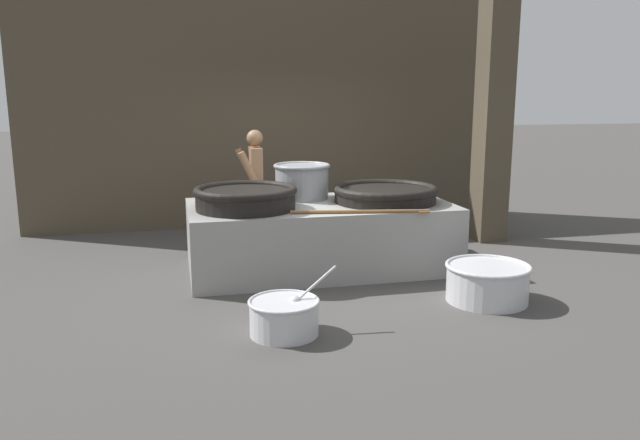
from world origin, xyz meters
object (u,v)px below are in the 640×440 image
(prep_bowl_vegetables, at_px, (284,315))
(prep_bowl_meat, at_px, (487,281))
(giant_wok_near, at_px, (246,197))
(giant_wok_far, at_px, (385,193))
(stock_pot, at_px, (302,180))
(cook, at_px, (255,184))

(prep_bowl_vegetables, distance_m, prep_bowl_meat, 2.22)
(giant_wok_near, height_order, giant_wok_far, giant_wok_near)
(giant_wok_far, xyz_separation_m, stock_pot, (-0.92, 0.50, 0.12))
(giant_wok_far, bearing_deg, cook, 135.64)
(cook, bearing_deg, prep_bowl_meat, 125.90)
(stock_pot, relative_size, prep_bowl_meat, 0.82)
(giant_wok_far, xyz_separation_m, prep_bowl_meat, (0.59, -1.52, -0.69))
(stock_pot, xyz_separation_m, cook, (-0.48, 0.87, -0.15))
(giant_wok_far, distance_m, prep_bowl_meat, 1.77)
(giant_wok_near, height_order, stock_pot, stock_pot)
(prep_bowl_vegetables, height_order, prep_bowl_meat, prep_bowl_vegetables)
(giant_wok_near, distance_m, giant_wok_far, 1.70)
(cook, bearing_deg, stock_pot, 120.13)
(prep_bowl_meat, bearing_deg, cook, 124.51)
(giant_wok_near, bearing_deg, prep_bowl_vegetables, -86.68)
(prep_bowl_meat, bearing_deg, stock_pot, 126.77)
(prep_bowl_vegetables, bearing_deg, giant_wok_far, 50.42)
(giant_wok_near, xyz_separation_m, cook, (0.30, 1.45, -0.07))
(giant_wok_near, height_order, cook, cook)
(prep_bowl_vegetables, bearing_deg, prep_bowl_meat, 10.54)
(cook, bearing_deg, giant_wok_far, 137.03)
(stock_pot, distance_m, prep_bowl_vegetables, 2.66)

